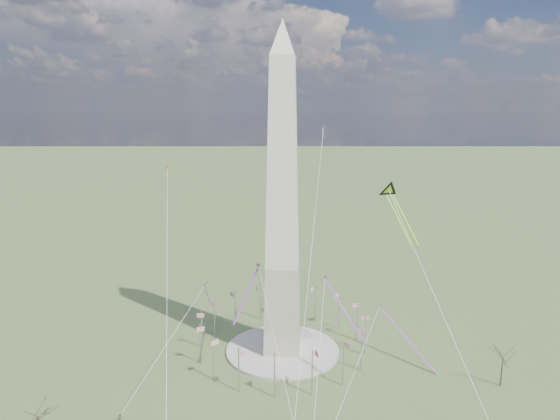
# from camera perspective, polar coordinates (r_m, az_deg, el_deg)

# --- Properties ---
(ground) EXTENTS (2000.00, 2000.00, 0.00)m
(ground) POSITION_cam_1_polar(r_m,az_deg,el_deg) (165.65, 0.27, -15.83)
(ground) COLOR #496532
(ground) RESTS_ON ground
(plaza) EXTENTS (36.00, 36.00, 0.80)m
(plaza) POSITION_cam_1_polar(r_m,az_deg,el_deg) (165.46, 0.27, -15.71)
(plaza) COLOR #B3ADA4
(plaza) RESTS_ON ground
(washington_monument) EXTENTS (15.56, 15.56, 100.00)m
(washington_monument) POSITION_cam_1_polar(r_m,az_deg,el_deg) (149.71, 0.29, 0.68)
(washington_monument) COLOR #ADA791
(washington_monument) RESTS_ON plaza
(flagpole_ring) EXTENTS (54.40, 54.40, 13.00)m
(flagpole_ring) POSITION_cam_1_polar(r_m,az_deg,el_deg) (162.42, 0.28, -13.55)
(flagpole_ring) COLOR silver
(flagpole_ring) RESTS_ON ground
(tree_near) EXTENTS (7.41, 7.41, 12.97)m
(tree_near) POSITION_cam_1_polar(r_m,az_deg,el_deg) (156.16, 24.15, -14.92)
(tree_near) COLOR #423728
(tree_near) RESTS_ON ground
(tree_far) EXTENTS (7.87, 7.87, 13.78)m
(tree_far) POSITION_cam_1_polar(r_m,az_deg,el_deg) (130.94, -26.01, -20.21)
(tree_far) COLOR #423728
(tree_far) RESTS_ON ground
(person_west) EXTENTS (0.92, 0.76, 1.74)m
(person_west) POSITION_cam_1_polar(r_m,az_deg,el_deg) (139.85, -17.80, -21.66)
(person_west) COLOR gray
(person_west) RESTS_ON ground
(kite_delta_black) EXTENTS (10.67, 19.24, 15.73)m
(kite_delta_black) POSITION_cam_1_polar(r_m,az_deg,el_deg) (154.49, 12.50, 1.84)
(kite_delta_black) COLOR black
(kite_delta_black) RESTS_ON ground
(kite_diamond_purple) EXTENTS (1.74, 2.71, 8.32)m
(kite_diamond_purple) POSITION_cam_1_polar(r_m,az_deg,el_deg) (167.64, -8.40, -8.58)
(kite_diamond_purple) COLOR navy
(kite_diamond_purple) RESTS_ON ground
(kite_streamer_left) EXTENTS (12.37, 17.30, 13.83)m
(kite_streamer_left) POSITION_cam_1_polar(r_m,az_deg,el_deg) (145.89, 6.73, -10.25)
(kite_streamer_left) COLOR red
(kite_streamer_left) RESTS_ON ground
(kite_streamer_mid) EXTENTS (6.05, 18.23, 12.78)m
(kite_streamer_mid) POSITION_cam_1_polar(r_m,az_deg,el_deg) (150.24, -3.46, -8.70)
(kite_streamer_mid) COLOR red
(kite_streamer_mid) RESTS_ON ground
(kite_streamer_right) EXTENTS (16.98, 17.70, 15.92)m
(kite_streamer_right) POSITION_cam_1_polar(r_m,az_deg,el_deg) (162.84, 13.45, -13.04)
(kite_streamer_right) COLOR red
(kite_streamer_right) RESTS_ON ground
(kite_small_red) EXTENTS (1.40, 2.12, 4.57)m
(kite_small_red) POSITION_cam_1_polar(r_m,az_deg,el_deg) (186.99, -12.72, 4.77)
(kite_small_red) COLOR red
(kite_small_red) RESTS_ON ground
(kite_small_white) EXTENTS (1.46, 2.19, 4.68)m
(kite_small_white) POSITION_cam_1_polar(r_m,az_deg,el_deg) (188.26, 4.99, 9.22)
(kite_small_white) COLOR white
(kite_small_white) RESTS_ON ground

